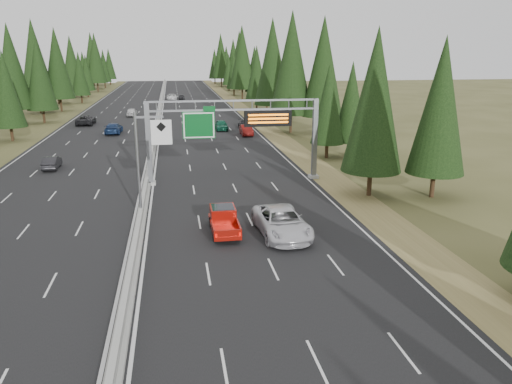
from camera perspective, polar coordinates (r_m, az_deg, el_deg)
The scene contains 18 objects.
road at distance 92.34m, azimuth -11.12°, elevation 7.92°, with size 32.00×260.00×0.08m, color black.
shoulder_right at distance 93.53m, azimuth -0.05°, elevation 8.30°, with size 3.60×260.00×0.06m, color olive.
shoulder_left at distance 94.55m, azimuth -22.05°, elevation 7.24°, with size 3.60×260.00×0.06m, color #43441F.
median_barrier at distance 92.29m, azimuth -11.14°, elevation 8.15°, with size 0.70×260.00×0.85m.
sign_gantry at distance 47.31m, azimuth -1.77°, elevation 7.34°, with size 16.75×0.98×7.80m.
hov_sign_pole at distance 37.28m, azimuth -12.49°, elevation 3.83°, with size 2.80×0.50×8.00m.
tree_row_right at distance 88.48m, azimuth 3.36°, elevation 13.79°, with size 11.28×237.99×18.62m.
silver_minivan at distance 34.03m, azimuth 2.95°, elevation -3.46°, with size 3.07×6.65×1.85m, color silver.
red_pickup at distance 34.84m, azimuth -3.74°, elevation -3.03°, with size 1.81×5.06×1.65m.
car_ahead_green at distance 80.39m, azimuth -3.98°, elevation 7.65°, with size 1.90×4.72×1.61m, color #14583D.
car_ahead_dkred at distance 75.12m, azimuth -1.11°, elevation 7.09°, with size 1.64×4.69×1.55m, color #61100D.
car_ahead_dkgrey at distance 82.18m, azimuth -1.36°, elevation 7.74°, with size 1.80×4.43×1.29m, color black.
car_ahead_white at distance 133.34m, azimuth -9.60°, elevation 10.67°, with size 2.48×5.37×1.49m, color white.
car_ahead_far at distance 133.27m, azimuth -8.51°, elevation 10.68°, with size 1.56×3.88×1.32m, color black.
car_onc_near at distance 57.65m, azimuth -22.31°, elevation 3.14°, with size 1.44×4.13×1.36m, color black.
car_onc_blue at distance 79.75m, azimuth -15.96°, elevation 7.02°, with size 2.27×5.59×1.62m, color navy.
car_onc_white at distance 100.68m, azimuth -14.00°, elevation 8.85°, with size 1.85×4.60×1.57m, color silver.
car_onc_far at distance 91.03m, azimuth -18.87°, elevation 7.81°, with size 2.73×5.91×1.64m, color black.
Camera 1 is at (2.68, -11.49, 12.20)m, focal length 35.00 mm.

